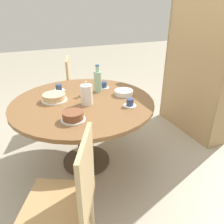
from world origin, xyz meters
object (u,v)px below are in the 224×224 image
object	(u,v)px
cup_b	(59,88)
cup_a	(130,103)
chair_a	(79,90)
bookshelf	(197,68)
cake_second	(73,116)
chair_b	(67,200)
water_bottle	(98,81)
cup_c	(104,85)
coffee_pot	(87,94)
cake_main	(54,97)

from	to	relation	value
cup_b	cup_a	bearing A→B (deg)	38.22
chair_a	bookshelf	world-z (taller)	bookshelf
cake_second	chair_a	bearing A→B (deg)	162.84
chair_b	water_bottle	distance (m)	1.29
cup_a	cup_c	bearing A→B (deg)	-175.71
cup_b	cake_second	bearing A→B (deg)	-2.26
bookshelf	cup_a	bearing A→B (deg)	109.92
cup_c	water_bottle	bearing A→B (deg)	-51.80
water_bottle	cup_a	distance (m)	0.50
chair_a	cake_second	distance (m)	1.39
cake_second	coffee_pot	bearing A→B (deg)	142.58
cup_a	cup_c	size ratio (longest dim) A/B	1.00
coffee_pot	bookshelf	bearing A→B (deg)	98.34
cup_c	bookshelf	bearing A→B (deg)	84.26
bookshelf	cake_main	world-z (taller)	bookshelf
cake_second	cup_b	distance (m)	0.72
bookshelf	cake_second	bearing A→B (deg)	105.72
cake_main	cake_second	world-z (taller)	cake_second
water_bottle	cup_b	bearing A→B (deg)	-116.90
chair_b	cup_c	bearing A→B (deg)	175.57
cup_b	water_bottle	bearing A→B (deg)	63.10
chair_a	coffee_pot	world-z (taller)	coffee_pot
chair_b	cup_a	bearing A→B (deg)	156.22
bookshelf	chair_a	bearing A→B (deg)	57.98
chair_a	cup_c	world-z (taller)	chair_a
chair_b	cup_b	world-z (taller)	chair_b
chair_a	water_bottle	world-z (taller)	water_bottle
chair_b	cup_b	xyz separation A→B (m)	(-1.27, 0.23, 0.27)
water_bottle	cake_main	distance (m)	0.49
chair_a	coffee_pot	bearing A→B (deg)	-174.14
cup_b	coffee_pot	bearing A→B (deg)	20.50
water_bottle	cake_main	world-z (taller)	water_bottle
water_bottle	cup_b	size ratio (longest dim) A/B	2.42
cup_a	cup_c	distance (m)	0.55
water_bottle	cake_second	world-z (taller)	water_bottle
bookshelf	cup_c	xyz separation A→B (m)	(-0.12, -1.21, -0.10)
chair_a	bookshelf	size ratio (longest dim) A/B	0.55
chair_b	cup_a	xyz separation A→B (m)	(-0.61, 0.75, 0.27)
chair_a	chair_b	distance (m)	1.95
bookshelf	cup_a	xyz separation A→B (m)	(0.42, -1.17, -0.10)
cake_main	cake_second	distance (m)	0.47
water_bottle	chair_a	bearing A→B (deg)	-179.71
cup_c	chair_b	bearing A→B (deg)	-31.46
chair_a	coffee_pot	xyz separation A→B (m)	(1.04, -0.20, 0.35)
chair_b	cake_main	world-z (taller)	chair_b
coffee_pot	water_bottle	distance (m)	0.34
cake_second	cup_a	size ratio (longest dim) A/B	1.67
chair_a	cup_b	distance (m)	0.75
coffee_pot	water_bottle	xyz separation A→B (m)	(-0.27, 0.21, 0.02)
coffee_pot	cup_c	bearing A→B (deg)	138.27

